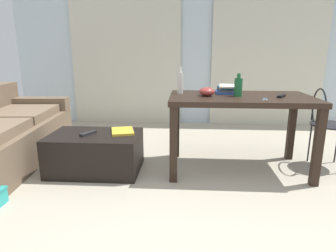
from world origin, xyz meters
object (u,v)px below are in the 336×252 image
object	(u,v)px
book_stack	(226,89)
scissors	(265,99)
bowl	(207,92)
tv_remote_primary	(88,133)
wire_chair	(325,119)
tv_remote_on_table	(282,96)
bottle_near	(180,82)
craft_table	(240,106)
magazine	(123,131)
bottle_far	(238,87)
coffee_table	(96,152)

from	to	relation	value
book_stack	scissors	distance (m)	0.49
bowl	tv_remote_primary	xyz separation A→B (m)	(-1.16, -0.13, -0.41)
bowl	wire_chair	bearing A→B (deg)	7.35
scissors	tv_remote_on_table	bearing A→B (deg)	36.55
bottle_near	tv_remote_primary	distance (m)	1.06
wire_chair	scissors	size ratio (longest dim) A/B	6.74
craft_table	tv_remote_on_table	bearing A→B (deg)	-8.68
book_stack	tv_remote_on_table	size ratio (longest dim) A/B	1.85
craft_table	wire_chair	world-z (taller)	wire_chair
bowl	magazine	world-z (taller)	bowl
bottle_near	bottle_far	world-z (taller)	bottle_near
book_stack	tv_remote_primary	world-z (taller)	book_stack
craft_table	bottle_near	world-z (taller)	bottle_near
tv_remote_primary	magazine	distance (m)	0.34
bowl	scissors	size ratio (longest dim) A/B	1.24
coffee_table	bowl	xyz separation A→B (m)	(1.11, 0.11, 0.61)
bowl	bottle_far	bearing A→B (deg)	-0.23
craft_table	tv_remote_primary	world-z (taller)	craft_table
book_stack	tv_remote_on_table	distance (m)	0.55
coffee_table	scissors	world-z (taller)	scissors
wire_chair	bottle_far	size ratio (longest dim) A/B	3.79
coffee_table	craft_table	world-z (taller)	craft_table
craft_table	magazine	distance (m)	1.20
wire_chair	scissors	xyz separation A→B (m)	(-0.71, -0.33, 0.25)
bottle_far	bottle_near	bearing A→B (deg)	164.90
bowl	scissors	world-z (taller)	bowl
bottle_far	bowl	bearing A→B (deg)	179.77
craft_table	tv_remote_primary	xyz separation A→B (m)	(-1.50, -0.16, -0.26)
bottle_far	tv_remote_primary	distance (m)	1.54
bottle_near	bottle_far	bearing A→B (deg)	-15.10
magazine	bottle_near	bearing A→B (deg)	2.09
wire_chair	bowl	world-z (taller)	bowl
coffee_table	tv_remote_primary	size ratio (longest dim) A/B	4.77
coffee_table	bowl	distance (m)	1.27
craft_table	bottle_far	world-z (taller)	bottle_far
coffee_table	tv_remote_primary	distance (m)	0.22
bottle_near	scissors	bearing A→B (deg)	-22.38
tv_remote_on_table	craft_table	bearing A→B (deg)	-156.18
tv_remote_on_table	bowl	bearing A→B (deg)	-149.98
bowl	craft_table	bearing A→B (deg)	4.52
tv_remote_primary	wire_chair	bearing A→B (deg)	35.12
bowl	book_stack	bearing A→B (deg)	44.15
bottle_near	book_stack	bearing A→B (deg)	6.71
coffee_table	wire_chair	distance (m)	2.37
coffee_table	tv_remote_on_table	world-z (taller)	tv_remote_on_table
book_stack	scissors	size ratio (longest dim) A/B	2.31
coffee_table	bottle_near	distance (m)	1.12
bottle_near	tv_remote_on_table	world-z (taller)	bottle_near
wire_chair	scissors	bearing A→B (deg)	-155.07
tv_remote_on_table	magazine	xyz separation A→B (m)	(-1.55, 0.00, -0.38)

